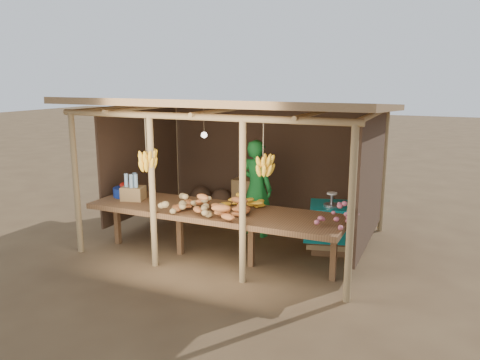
% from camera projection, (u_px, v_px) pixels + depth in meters
% --- Properties ---
extents(ground, '(60.00, 60.00, 0.00)m').
position_uv_depth(ground, '(240.00, 240.00, 7.94)').
color(ground, brown).
rests_on(ground, ground).
extents(stall_structure, '(4.70, 3.50, 2.43)m').
position_uv_depth(stall_structure, '(239.00, 128.00, 7.48)').
color(stall_structure, '#A07F52').
rests_on(stall_structure, ground).
extents(counter, '(3.90, 1.05, 0.80)m').
position_uv_depth(counter, '(214.00, 213.00, 6.93)').
color(counter, brown).
rests_on(counter, ground).
extents(potato_heap, '(1.07, 0.80, 0.36)m').
position_uv_depth(potato_heap, '(190.00, 200.00, 6.74)').
color(potato_heap, olive).
rests_on(potato_heap, counter).
extents(sweet_potato_heap, '(1.29, 0.99, 0.36)m').
position_uv_depth(sweet_potato_heap, '(212.00, 203.00, 6.58)').
color(sweet_potato_heap, '#AD5D2C').
rests_on(sweet_potato_heap, counter).
extents(onion_heap, '(0.80, 0.65, 0.35)m').
position_uv_depth(onion_heap, '(341.00, 215.00, 6.00)').
color(onion_heap, '#BC5B6B').
rests_on(onion_heap, counter).
extents(banana_pile, '(0.62, 0.40, 0.35)m').
position_uv_depth(banana_pile, '(242.00, 197.00, 6.92)').
color(banana_pile, yellow).
rests_on(banana_pile, counter).
extents(tomato_basin, '(0.42, 0.42, 0.22)m').
position_uv_depth(tomato_basin, '(126.00, 191.00, 7.66)').
color(tomato_basin, navy).
rests_on(tomato_basin, counter).
extents(bottle_box, '(0.40, 0.34, 0.43)m').
position_uv_depth(bottle_box, '(133.00, 190.00, 7.40)').
color(bottle_box, '#9C7646').
rests_on(bottle_box, counter).
extents(vendor, '(0.70, 0.55, 1.68)m').
position_uv_depth(vendor, '(256.00, 188.00, 8.06)').
color(vendor, '#1A752A').
rests_on(vendor, ground).
extents(tarp_crate, '(0.97, 0.89, 0.98)m').
position_uv_depth(tarp_crate, '(336.00, 226.00, 7.40)').
color(tarp_crate, brown).
rests_on(tarp_crate, ground).
extents(carton_stack, '(1.03, 0.40, 0.78)m').
position_uv_depth(carton_stack, '(239.00, 201.00, 9.16)').
color(carton_stack, '#9C7646').
rests_on(carton_stack, ground).
extents(burlap_sacks, '(0.97, 0.51, 0.68)m').
position_uv_depth(burlap_sacks, '(211.00, 202.00, 9.28)').
color(burlap_sacks, '#473021').
rests_on(burlap_sacks, ground).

